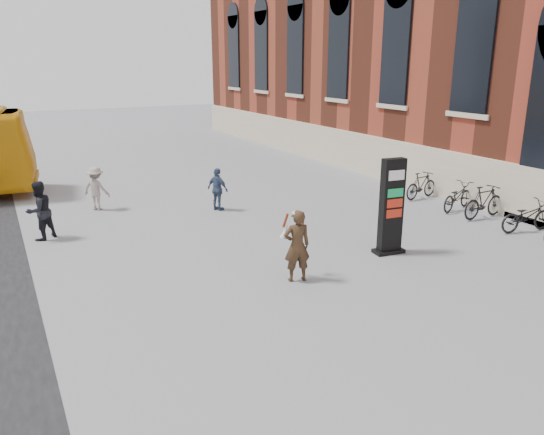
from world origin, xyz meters
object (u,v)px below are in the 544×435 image
pedestrian_c (218,189)px  bike_4 (527,216)px  bike_6 (457,196)px  info_pylon (391,207)px  bike_5 (484,202)px  pedestrian_a (39,211)px  bike_7 (421,185)px  pedestrian_b (96,189)px  woman (297,245)px

pedestrian_c → bike_4: bearing=-157.7°
bike_4 → bike_6: (0.00, 2.76, -0.01)m
info_pylon → bike_6: bearing=31.8°
bike_6 → pedestrian_c: bearing=45.9°
info_pylon → bike_5: bearing=19.9°
info_pylon → pedestrian_a: 9.92m
bike_4 → bike_7: bike_7 is taller
info_pylon → pedestrian_b: size_ratio=1.71×
bike_6 → bike_7: size_ratio=1.08×
bike_5 → pedestrian_c: bearing=53.6°
info_pylon → woman: size_ratio=1.49×
pedestrian_a → pedestrian_c: size_ratio=1.16×
bike_5 → bike_7: bearing=-2.5°
bike_4 → woman: bearing=98.7°
pedestrian_a → pedestrian_c: bearing=152.1°
bike_5 → bike_7: bike_5 is taller
pedestrian_b → bike_7: bearing=-155.8°
info_pylon → bike_4: size_ratio=1.40×
woman → bike_7: 9.22m
woman → bike_6: (8.06, 2.71, -0.41)m
info_pylon → pedestrian_b: bearing=134.0°
bike_6 → pedestrian_a: bearing=59.0°
pedestrian_a → bike_4: 14.43m
bike_4 → bike_7: (0.00, 4.53, 0.02)m
woman → pedestrian_a: 7.86m
woman → pedestrian_b: bearing=-57.6°
bike_4 → bike_5: (0.00, 1.62, 0.06)m
info_pylon → bike_5: 5.09m
info_pylon → bike_6: info_pylon is taller
info_pylon → pedestrian_c: info_pylon is taller
pedestrian_c → bike_4: pedestrian_c is taller
info_pylon → bike_7: size_ratio=1.55×
pedestrian_c → bike_4: (7.37, -6.58, -0.26)m
bike_7 → bike_5: bearing=170.9°
woman → pedestrian_b: woman is taller
bike_7 → info_pylon: bearing=120.4°
info_pylon → bike_4: 5.00m
woman → pedestrian_c: 6.57m
pedestrian_b → pedestrian_c: (3.69, -2.03, -0.01)m
bike_7 → pedestrian_c: bearing=65.4°
woman → pedestrian_a: woman is taller
pedestrian_a → bike_6: (13.08, -3.33, -0.39)m
pedestrian_a → bike_6: size_ratio=0.95×
info_pylon → pedestrian_a: size_ratio=1.50×
pedestrian_b → bike_6: size_ratio=0.83×
bike_5 → pedestrian_a: bearing=68.6°
pedestrian_b → pedestrian_c: 4.21m
pedestrian_a → bike_4: bearing=122.3°
woman → bike_5: size_ratio=0.95×
pedestrian_b → pedestrian_c: bearing=-164.4°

